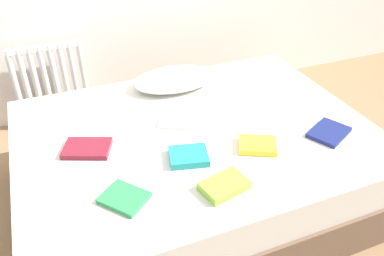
% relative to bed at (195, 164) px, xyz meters
% --- Properties ---
extents(ground_plane, '(8.00, 8.00, 0.00)m').
position_rel_bed_xyz_m(ground_plane, '(0.00, 0.00, -0.25)').
color(ground_plane, '#93704C').
extents(bed, '(2.00, 1.50, 0.50)m').
position_rel_bed_xyz_m(bed, '(0.00, 0.00, 0.00)').
color(bed, brown).
rests_on(bed, ground).
extents(radiator, '(0.54, 0.04, 0.55)m').
position_rel_bed_xyz_m(radiator, '(-0.70, 1.20, 0.14)').
color(radiator, white).
rests_on(radiator, ground).
extents(pillow, '(0.56, 0.34, 0.11)m').
position_rel_bed_xyz_m(pillow, '(0.07, 0.53, 0.31)').
color(pillow, white).
rests_on(pillow, bed).
extents(textbook_teal, '(0.23, 0.20, 0.04)m').
position_rel_bed_xyz_m(textbook_teal, '(-0.13, -0.23, 0.27)').
color(textbook_teal, teal).
rests_on(textbook_teal, bed).
extents(textbook_navy, '(0.28, 0.25, 0.02)m').
position_rel_bed_xyz_m(textbook_navy, '(0.67, -0.32, 0.26)').
color(textbook_navy, navy).
rests_on(textbook_navy, bed).
extents(textbook_green, '(0.25, 0.25, 0.02)m').
position_rel_bed_xyz_m(textbook_green, '(-0.51, -0.39, 0.26)').
color(textbook_green, green).
rests_on(textbook_green, bed).
extents(textbook_yellow, '(0.24, 0.22, 0.03)m').
position_rel_bed_xyz_m(textbook_yellow, '(0.24, -0.28, 0.27)').
color(textbook_yellow, yellow).
rests_on(textbook_yellow, bed).
extents(textbook_maroon, '(0.29, 0.25, 0.03)m').
position_rel_bed_xyz_m(textbook_maroon, '(-0.60, 0.03, 0.27)').
color(textbook_maroon, maroon).
rests_on(textbook_maroon, bed).
extents(textbook_lime, '(0.24, 0.18, 0.04)m').
position_rel_bed_xyz_m(textbook_lime, '(-0.06, -0.50, 0.27)').
color(textbook_lime, '#8CC638').
rests_on(textbook_lime, bed).
extents(textbook_white, '(0.25, 0.21, 0.02)m').
position_rel_bed_xyz_m(textbook_white, '(-0.07, 0.09, 0.26)').
color(textbook_white, white).
rests_on(textbook_white, bed).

